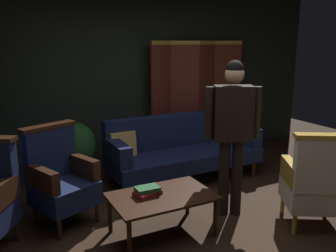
{
  "coord_description": "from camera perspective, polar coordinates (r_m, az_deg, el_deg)",
  "views": [
    {
      "loc": [
        -1.79,
        -2.7,
        1.88
      ],
      "look_at": [
        0.0,
        0.8,
        0.95
      ],
      "focal_mm": 38.13,
      "sensor_mm": 36.0,
      "label": 1
    }
  ],
  "objects": [
    {
      "name": "velvet_couch",
      "position": [
        4.98,
        2.22,
        -3.4
      ],
      "size": [
        2.12,
        0.78,
        0.88
      ],
      "color": "black",
      "rests_on": "ground_plane"
    },
    {
      "name": "folding_screen",
      "position": [
        5.9,
        4.44,
        4.53
      ],
      "size": [
        1.72,
        0.26,
        1.9
      ],
      "color": "#5B2319",
      "rests_on": "ground_plane"
    },
    {
      "name": "coffee_table",
      "position": [
        3.57,
        -0.96,
        -11.67
      ],
      "size": [
        1.0,
        0.64,
        0.42
      ],
      "color": "black",
      "rests_on": "ground_plane"
    },
    {
      "name": "back_wall",
      "position": [
        5.48,
        -7.98,
        8.14
      ],
      "size": [
        7.2,
        0.1,
        2.8
      ],
      "primitive_type": "cube",
      "color": "black",
      "rests_on": "ground_plane"
    },
    {
      "name": "potted_plant",
      "position": [
        4.86,
        -14.63,
        -3.64
      ],
      "size": [
        0.57,
        0.57,
        0.86
      ],
      "color": "brown",
      "rests_on": "ground_plane"
    },
    {
      "name": "book_red_leather",
      "position": [
        3.55,
        -3.31,
        -10.65
      ],
      "size": [
        0.29,
        0.22,
        0.04
      ],
      "primitive_type": "cube",
      "rotation": [
        0.0,
        0.0,
        0.26
      ],
      "color": "maroon",
      "rests_on": "coffee_table"
    },
    {
      "name": "armchair_wing_right",
      "position": [
        3.94,
        -16.85,
        -7.96
      ],
      "size": [
        0.75,
        0.75,
        1.04
      ],
      "color": "black",
      "rests_on": "ground_plane"
    },
    {
      "name": "ground_plane",
      "position": [
        3.75,
        5.84,
        -16.88
      ],
      "size": [
        10.0,
        10.0,
        0.0
      ],
      "primitive_type": "plane",
      "color": "black"
    },
    {
      "name": "standing_figure",
      "position": [
        3.83,
        10.27,
        0.2
      ],
      "size": [
        0.54,
        0.36,
        1.7
      ],
      "color": "black",
      "rests_on": "ground_plane"
    },
    {
      "name": "armchair_gilt_accent",
      "position": [
        3.95,
        22.58,
        -8.35
      ],
      "size": [
        0.79,
        0.79,
        1.04
      ],
      "color": "#B78E33",
      "rests_on": "ground_plane"
    },
    {
      "name": "book_green_cloth",
      "position": [
        3.53,
        -3.32,
        -10.01
      ],
      "size": [
        0.23,
        0.15,
        0.04
      ],
      "primitive_type": "cube",
      "rotation": [
        0.0,
        0.0,
        -0.02
      ],
      "color": "#1E4C28",
      "rests_on": "book_red_leather"
    }
  ]
}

